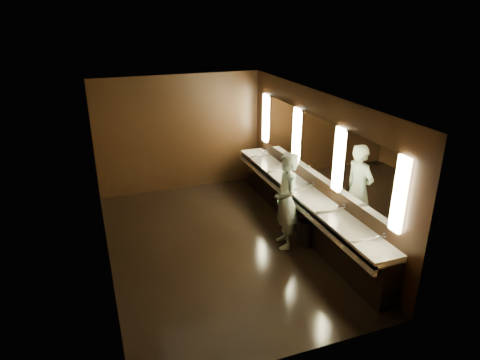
# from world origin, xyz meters

# --- Properties ---
(floor) EXTENTS (6.00, 6.00, 0.00)m
(floor) POSITION_xyz_m (0.00, 0.00, 0.00)
(floor) COLOR black
(floor) RESTS_ON ground
(ceiling) EXTENTS (4.00, 6.00, 0.02)m
(ceiling) POSITION_xyz_m (0.00, 0.00, 2.80)
(ceiling) COLOR #2D2D2B
(ceiling) RESTS_ON wall_back
(wall_back) EXTENTS (4.00, 0.02, 2.80)m
(wall_back) POSITION_xyz_m (0.00, 3.00, 1.40)
(wall_back) COLOR black
(wall_back) RESTS_ON floor
(wall_front) EXTENTS (4.00, 0.02, 2.80)m
(wall_front) POSITION_xyz_m (0.00, -3.00, 1.40)
(wall_front) COLOR black
(wall_front) RESTS_ON floor
(wall_left) EXTENTS (0.02, 6.00, 2.80)m
(wall_left) POSITION_xyz_m (-2.00, 0.00, 1.40)
(wall_left) COLOR black
(wall_left) RESTS_ON floor
(wall_right) EXTENTS (0.02, 6.00, 2.80)m
(wall_right) POSITION_xyz_m (2.00, 0.00, 1.40)
(wall_right) COLOR black
(wall_right) RESTS_ON floor
(sink_counter) EXTENTS (0.55, 5.40, 1.01)m
(sink_counter) POSITION_xyz_m (1.79, 0.00, 0.50)
(sink_counter) COLOR black
(sink_counter) RESTS_ON floor
(mirror_band) EXTENTS (0.06, 5.03, 1.15)m
(mirror_band) POSITION_xyz_m (1.98, -0.00, 1.75)
(mirror_band) COLOR #FFF3B2
(mirror_band) RESTS_ON wall_right
(person) EXTENTS (0.55, 0.74, 1.83)m
(person) POSITION_xyz_m (1.18, -0.42, 0.91)
(person) COLOR #81B9C1
(person) RESTS_ON floor
(trash_bin) EXTENTS (0.38, 0.38, 0.50)m
(trash_bin) POSITION_xyz_m (1.58, -0.53, 0.25)
(trash_bin) COLOR black
(trash_bin) RESTS_ON floor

